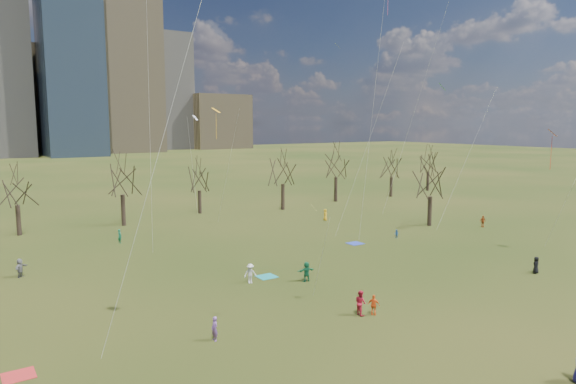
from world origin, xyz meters
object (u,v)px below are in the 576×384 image
blanket_teal (267,277)px  blanket_navy (355,243)px  person_2 (361,303)px  person_4 (374,305)px  blanket_crimson (19,376)px

blanket_teal → blanket_navy: bearing=19.5°
person_2 → person_4: person_2 is taller
person_2 → person_4: (0.72, -0.56, -0.15)m
blanket_teal → person_4: person_4 is taller
blanket_crimson → person_2: bearing=-9.3°
blanket_crimson → person_2: 21.08m
person_4 → blanket_crimson: bearing=45.4°
blanket_teal → person_4: bearing=-82.6°
blanket_teal → person_2: bearing=-85.9°
blanket_crimson → blanket_teal: bearing=21.3°
blanket_navy → person_2: size_ratio=0.92×
blanket_navy → person_4: person_4 is taller
blanket_navy → person_2: bearing=-130.0°
blanket_navy → person_4: (-13.03, -16.92, 0.71)m
blanket_teal → person_4: (1.53, -11.76, 0.71)m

